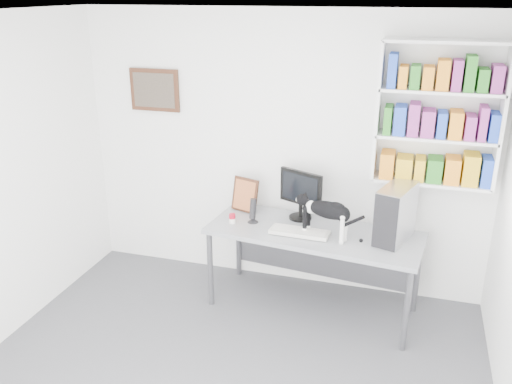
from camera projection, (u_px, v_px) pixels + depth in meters
The scene contains 11 objects.
room at pixel (205, 238), 3.47m from camera, with size 4.01×4.01×2.70m.
bookshelf at pixel (438, 114), 4.58m from camera, with size 1.03×0.28×1.24m, color white.
wall_art at pixel (155, 90), 5.39m from camera, with size 0.52×0.04×0.42m, color #492417.
desk at pixel (313, 270), 5.03m from camera, with size 1.91×0.74×0.80m, color gray.
monitor at pixel (301, 195), 5.07m from camera, with size 0.45×0.22×0.48m, color black.
keyboard at pixel (300, 232), 4.82m from camera, with size 0.53×0.20×0.04m, color beige.
pc_tower at pixel (396, 214), 4.64m from camera, with size 0.22×0.49×0.49m, color #AEAEB3.
speaker at pixel (253, 210), 5.03m from camera, with size 0.10×0.10×0.24m, color black.
leaning_print at pixel (245, 194), 5.27m from camera, with size 0.28×0.11×0.34m, color #492417.
soup_can at pixel (232, 218), 5.04m from camera, with size 0.06×0.06×0.09m, color #B00F23.
cat at pixel (327, 219), 4.69m from camera, with size 0.58×0.15×0.36m, color black, non-canonical shape.
Camera 1 is at (1.21, -2.92, 2.85)m, focal length 38.00 mm.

